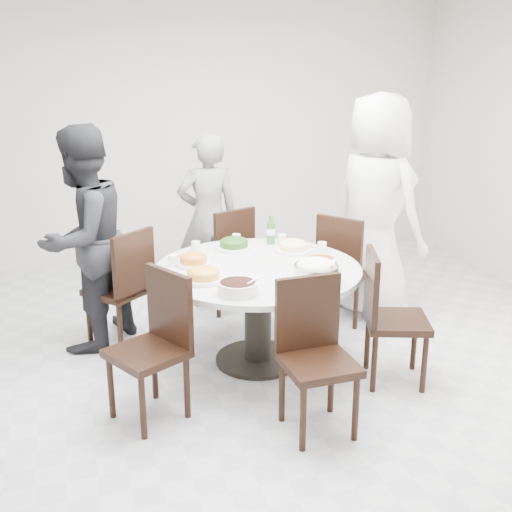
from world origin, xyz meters
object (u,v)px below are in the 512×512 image
object	(u,v)px
chair_n	(222,258)
soup_bowl	(238,288)
chair_s	(319,361)
diner_middle	(208,217)
diner_left	(84,240)
beverage_bottle	(271,230)
chair_nw	(118,287)
rice_bowl	(316,274)
chair_ne	(348,267)
dining_table	(258,315)
diner_right	(376,207)
chair_sw	(147,350)
chair_se	(397,318)

from	to	relation	value
chair_n	soup_bowl	size ratio (longest dim) A/B	3.64
chair_s	diner_middle	size ratio (longest dim) A/B	0.61
diner_left	beverage_bottle	bearing A→B (deg)	127.65
chair_nw	rice_bowl	bearing A→B (deg)	99.36
chair_ne	soup_bowl	world-z (taller)	chair_ne
dining_table	diner_right	size ratio (longest dim) A/B	0.78
chair_n	chair_sw	xyz separation A→B (m)	(-0.88, -1.68, 0.00)
chair_sw	soup_bowl	world-z (taller)	chair_sw
chair_sw	chair_ne	bearing A→B (deg)	92.34
chair_s	chair_se	xyz separation A→B (m)	(0.76, 0.44, 0.00)
dining_table	diner_left	size ratio (longest dim) A/B	0.86
chair_s	beverage_bottle	xyz separation A→B (m)	(0.18, 1.54, 0.39)
chair_sw	diner_right	size ratio (longest dim) A/B	0.49
beverage_bottle	chair_nw	bearing A→B (deg)	176.40
dining_table	chair_s	size ratio (longest dim) A/B	1.58
dining_table	diner_middle	distance (m)	1.49
chair_s	soup_bowl	size ratio (longest dim) A/B	3.64
dining_table	rice_bowl	size ratio (longest dim) A/B	4.96
chair_se	diner_left	world-z (taller)	diner_left
chair_ne	rice_bowl	distance (m)	1.28
diner_left	soup_bowl	size ratio (longest dim) A/B	6.67
dining_table	chair_nw	world-z (taller)	chair_nw
diner_right	diner_middle	distance (m)	1.54
chair_n	chair_s	xyz separation A→B (m)	(0.09, -2.12, 0.00)
chair_sw	diner_left	world-z (taller)	diner_left
chair_nw	chair_s	size ratio (longest dim) A/B	1.00
diner_left	chair_n	bearing A→B (deg)	153.32
chair_ne	chair_sw	bearing A→B (deg)	82.39
rice_bowl	chair_nw	bearing A→B (deg)	139.57
chair_se	diner_left	distance (m)	2.41
chair_nw	rice_bowl	size ratio (longest dim) A/B	3.14
dining_table	chair_sw	world-z (taller)	chair_sw
diner_right	soup_bowl	world-z (taller)	diner_right
chair_s	beverage_bottle	size ratio (longest dim) A/B	4.03
soup_bowl	diner_right	bearing A→B (deg)	36.10
chair_s	diner_right	world-z (taller)	diner_right
chair_se	soup_bowl	distance (m)	1.17
rice_bowl	soup_bowl	distance (m)	0.55
diner_left	diner_right	bearing A→B (deg)	131.72
chair_nw	soup_bowl	size ratio (longest dim) A/B	3.64
chair_se	diner_middle	size ratio (longest dim) A/B	0.61
beverage_bottle	chair_ne	bearing A→B (deg)	2.56
chair_n	diner_left	xyz separation A→B (m)	(-1.19, -0.46, 0.40)
chair_n	soup_bowl	distance (m)	1.65
chair_sw	soup_bowl	size ratio (longest dim) A/B	3.64
diner_middle	diner_left	size ratio (longest dim) A/B	0.89
chair_ne	chair_s	distance (m)	1.81
diner_right	diner_left	world-z (taller)	diner_right
chair_ne	rice_bowl	bearing A→B (deg)	106.28
chair_sw	chair_se	bearing A→B (deg)	61.19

